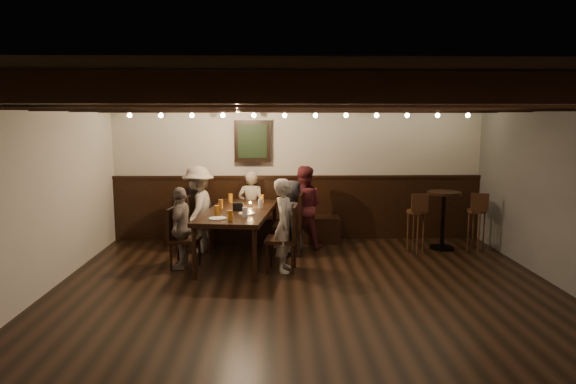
{
  "coord_description": "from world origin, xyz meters",
  "views": [
    {
      "loc": [
        -0.39,
        -5.53,
        2.17
      ],
      "look_at": [
        -0.23,
        1.3,
        1.16
      ],
      "focal_mm": 32.0,
      "sensor_mm": 36.0,
      "label": 1
    }
  ],
  "objects_px": {
    "chair_right_far": "(283,251)",
    "person_left_near": "(199,209)",
    "person_bench_right": "(303,207)",
    "bar_stool_right": "(476,229)",
    "chair_right_near": "(290,236)",
    "high_top_table": "(443,211)",
    "person_left_far": "(181,228)",
    "dining_table": "(239,214)",
    "person_right_near": "(291,218)",
    "person_bench_left": "(197,210)",
    "person_right_far": "(285,225)",
    "chair_left_near": "(201,235)",
    "bar_stool_left": "(416,230)",
    "chair_left_far": "(184,250)",
    "person_bench_centre": "(251,208)"
  },
  "relations": [
    {
      "from": "dining_table",
      "to": "bar_stool_left",
      "type": "bearing_deg",
      "value": 16.06
    },
    {
      "from": "person_left_far",
      "to": "person_bench_centre",
      "type": "bearing_deg",
      "value": 153.43
    },
    {
      "from": "dining_table",
      "to": "person_left_far",
      "type": "bearing_deg",
      "value": -149.04
    },
    {
      "from": "chair_right_near",
      "to": "bar_stool_left",
      "type": "xyz_separation_m",
      "value": [
        2.03,
        0.07,
        0.06
      ]
    },
    {
      "from": "chair_left_far",
      "to": "person_bench_left",
      "type": "distance_m",
      "value": 1.4
    },
    {
      "from": "chair_right_far",
      "to": "person_left_near",
      "type": "relative_size",
      "value": 0.68
    },
    {
      "from": "chair_right_near",
      "to": "person_bench_right",
      "type": "bearing_deg",
      "value": -21.73
    },
    {
      "from": "dining_table",
      "to": "bar_stool_left",
      "type": "distance_m",
      "value": 2.86
    },
    {
      "from": "person_bench_right",
      "to": "bar_stool_right",
      "type": "bearing_deg",
      "value": -178.68
    },
    {
      "from": "chair_left_near",
      "to": "person_right_near",
      "type": "bearing_deg",
      "value": 90.0
    },
    {
      "from": "dining_table",
      "to": "person_left_far",
      "type": "distance_m",
      "value": 0.88
    },
    {
      "from": "dining_table",
      "to": "high_top_table",
      "type": "relative_size",
      "value": 2.28
    },
    {
      "from": "chair_left_near",
      "to": "high_top_table",
      "type": "xyz_separation_m",
      "value": [
        3.96,
        0.09,
        0.35
      ]
    },
    {
      "from": "chair_right_far",
      "to": "person_left_far",
      "type": "xyz_separation_m",
      "value": [
        -1.46,
        0.19,
        0.3
      ]
    },
    {
      "from": "bar_stool_right",
      "to": "person_left_far",
      "type": "bearing_deg",
      "value": -161.18
    },
    {
      "from": "person_left_far",
      "to": "bar_stool_left",
      "type": "bearing_deg",
      "value": 109.56
    },
    {
      "from": "person_left_near",
      "to": "chair_right_near",
      "type": "bearing_deg",
      "value": 90.0
    },
    {
      "from": "chair_left_near",
      "to": "dining_table",
      "type": "bearing_deg",
      "value": 57.97
    },
    {
      "from": "person_right_near",
      "to": "person_bench_left",
      "type": "bearing_deg",
      "value": 74.74
    },
    {
      "from": "chair_left_near",
      "to": "person_left_near",
      "type": "relative_size",
      "value": 0.66
    },
    {
      "from": "dining_table",
      "to": "chair_left_far",
      "type": "bearing_deg",
      "value": -147.94
    },
    {
      "from": "person_bench_centre",
      "to": "chair_left_near",
      "type": "bearing_deg",
      "value": 39.83
    },
    {
      "from": "person_bench_right",
      "to": "person_left_near",
      "type": "bearing_deg",
      "value": 15.26
    },
    {
      "from": "person_right_near",
      "to": "person_left_near",
      "type": "bearing_deg",
      "value": 90.0
    },
    {
      "from": "chair_left_far",
      "to": "person_right_near",
      "type": "distance_m",
      "value": 1.75
    },
    {
      "from": "person_bench_right",
      "to": "bar_stool_right",
      "type": "relative_size",
      "value": 1.41
    },
    {
      "from": "person_left_near",
      "to": "bar_stool_left",
      "type": "height_order",
      "value": "person_left_near"
    },
    {
      "from": "person_right_far",
      "to": "person_bench_centre",
      "type": "bearing_deg",
      "value": 26.57
    },
    {
      "from": "high_top_table",
      "to": "person_left_near",
      "type": "bearing_deg",
      "value": -178.8
    },
    {
      "from": "person_bench_left",
      "to": "person_left_near",
      "type": "xyz_separation_m",
      "value": [
        0.09,
        -0.47,
        0.1
      ]
    },
    {
      "from": "chair_right_near",
      "to": "person_right_near",
      "type": "distance_m",
      "value": 0.3
    },
    {
      "from": "chair_left_near",
      "to": "person_left_far",
      "type": "bearing_deg",
      "value": -1.95
    },
    {
      "from": "person_right_near",
      "to": "dining_table",
      "type": "bearing_deg",
      "value": 120.96
    },
    {
      "from": "person_right_near",
      "to": "chair_left_near",
      "type": "bearing_deg",
      "value": 90.0
    },
    {
      "from": "person_bench_left",
      "to": "person_right_far",
      "type": "height_order",
      "value": "person_right_far"
    },
    {
      "from": "chair_right_far",
      "to": "bar_stool_right",
      "type": "xyz_separation_m",
      "value": [
        3.15,
        1.01,
        0.07
      ]
    },
    {
      "from": "person_bench_right",
      "to": "bar_stool_right",
      "type": "xyz_separation_m",
      "value": [
        2.79,
        -0.3,
        -0.32
      ]
    },
    {
      "from": "bar_stool_left",
      "to": "chair_left_far",
      "type": "bearing_deg",
      "value": -171.61
    },
    {
      "from": "dining_table",
      "to": "high_top_table",
      "type": "height_order",
      "value": "high_top_table"
    },
    {
      "from": "chair_right_near",
      "to": "bar_stool_right",
      "type": "relative_size",
      "value": 1.0
    },
    {
      "from": "person_bench_centre",
      "to": "person_left_far",
      "type": "xyz_separation_m",
      "value": [
        -0.94,
        -1.39,
        -0.04
      ]
    },
    {
      "from": "high_top_table",
      "to": "bar_stool_left",
      "type": "bearing_deg",
      "value": -157.65
    },
    {
      "from": "chair_left_near",
      "to": "person_right_far",
      "type": "relative_size",
      "value": 0.7
    },
    {
      "from": "high_top_table",
      "to": "person_bench_left",
      "type": "bearing_deg",
      "value": 174.64
    },
    {
      "from": "chair_right_near",
      "to": "high_top_table",
      "type": "height_order",
      "value": "chair_right_near"
    },
    {
      "from": "person_bench_right",
      "to": "person_left_far",
      "type": "relative_size",
      "value": 1.16
    },
    {
      "from": "chair_left_far",
      "to": "person_left_far",
      "type": "bearing_deg",
      "value": -90.0
    },
    {
      "from": "person_bench_left",
      "to": "bar_stool_left",
      "type": "bearing_deg",
      "value": 178.18
    },
    {
      "from": "chair_left_far",
      "to": "person_left_near",
      "type": "bearing_deg",
      "value": -178.0
    },
    {
      "from": "person_bench_right",
      "to": "high_top_table",
      "type": "relative_size",
      "value": 1.43
    }
  ]
}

